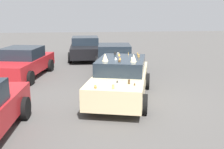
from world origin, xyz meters
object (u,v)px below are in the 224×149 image
(art_car_decorated, at_px, (121,78))
(parked_sedan_near_left, at_px, (114,59))
(parked_sedan_far_right, at_px, (22,63))
(parked_sedan_far_left, at_px, (85,48))

(art_car_decorated, xyz_separation_m, parked_sedan_near_left, (4.24, -0.31, -0.03))
(parked_sedan_near_left, xyz_separation_m, parked_sedan_far_right, (-0.47, 4.44, -0.01))
(parked_sedan_near_left, bearing_deg, parked_sedan_far_left, -156.57)
(art_car_decorated, height_order, parked_sedan_far_left, art_car_decorated)
(parked_sedan_far_left, bearing_deg, parked_sedan_far_right, -32.01)
(art_car_decorated, relative_size, parked_sedan_far_right, 1.04)
(parked_sedan_near_left, bearing_deg, parked_sedan_far_right, -78.49)
(art_car_decorated, relative_size, parked_sedan_near_left, 1.18)
(parked_sedan_far_left, height_order, parked_sedan_far_right, parked_sedan_far_right)
(parked_sedan_far_left, relative_size, parked_sedan_far_right, 0.97)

